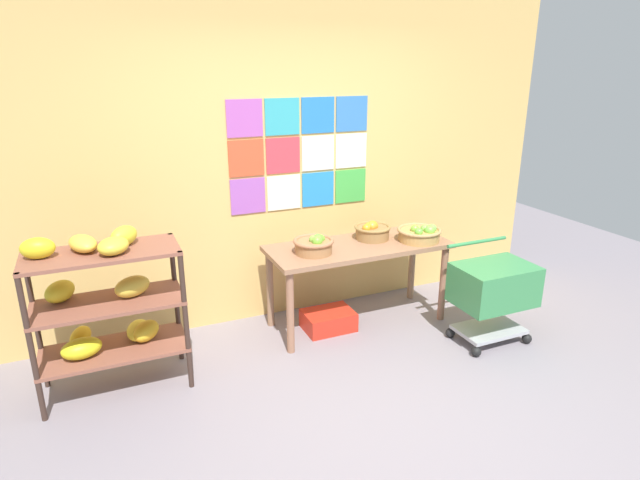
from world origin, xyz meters
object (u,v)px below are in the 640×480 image
(display_table, at_px, (358,255))
(fruit_basket_right, at_px, (314,245))
(produce_crate_under_table, at_px, (328,320))
(shopping_cart, at_px, (493,288))
(fruit_basket_back_left, at_px, (372,231))
(banana_shelf_unit, at_px, (105,299))
(fruit_basket_centre, at_px, (420,233))

(display_table, height_order, fruit_basket_right, fruit_basket_right)
(produce_crate_under_table, bearing_deg, shopping_cart, -32.02)
(fruit_basket_back_left, bearing_deg, shopping_cart, -50.12)
(banana_shelf_unit, height_order, fruit_basket_centre, banana_shelf_unit)
(display_table, relative_size, fruit_basket_right, 4.71)
(display_table, height_order, fruit_basket_back_left, fruit_basket_back_left)
(banana_shelf_unit, relative_size, produce_crate_under_table, 2.73)
(produce_crate_under_table, distance_m, shopping_cart, 1.38)
(banana_shelf_unit, xyz_separation_m, fruit_basket_back_left, (2.18, 0.26, 0.13))
(fruit_basket_centre, distance_m, produce_crate_under_table, 1.08)
(fruit_basket_centre, height_order, produce_crate_under_table, fruit_basket_centre)
(display_table, height_order, fruit_basket_centre, fruit_basket_centre)
(fruit_basket_right, xyz_separation_m, fruit_basket_centre, (0.95, -0.08, -0.01))
(display_table, relative_size, shopping_cart, 1.94)
(fruit_basket_back_left, height_order, shopping_cart, fruit_basket_back_left)
(fruit_basket_right, height_order, shopping_cart, fruit_basket_right)
(produce_crate_under_table, bearing_deg, banana_shelf_unit, -174.52)
(fruit_basket_back_left, distance_m, shopping_cart, 1.10)
(fruit_basket_back_left, relative_size, fruit_basket_centre, 0.84)
(fruit_basket_right, xyz_separation_m, shopping_cart, (1.27, -0.67, -0.33))
(produce_crate_under_table, xyz_separation_m, shopping_cart, (1.13, -0.70, 0.38))
(banana_shelf_unit, bearing_deg, shopping_cart, -10.68)
(fruit_basket_right, distance_m, fruit_basket_centre, 0.95)
(produce_crate_under_table, bearing_deg, fruit_basket_right, -168.17)
(shopping_cart, bearing_deg, banana_shelf_unit, 159.33)
(display_table, xyz_separation_m, produce_crate_under_table, (-0.28, -0.02, -0.55))
(banana_shelf_unit, height_order, fruit_basket_back_left, banana_shelf_unit)
(display_table, distance_m, fruit_basket_right, 0.46)
(banana_shelf_unit, bearing_deg, produce_crate_under_table, 5.48)
(fruit_basket_back_left, bearing_deg, banana_shelf_unit, -173.09)
(banana_shelf_unit, distance_m, fruit_basket_back_left, 2.20)
(banana_shelf_unit, xyz_separation_m, fruit_basket_right, (1.58, 0.14, 0.13))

